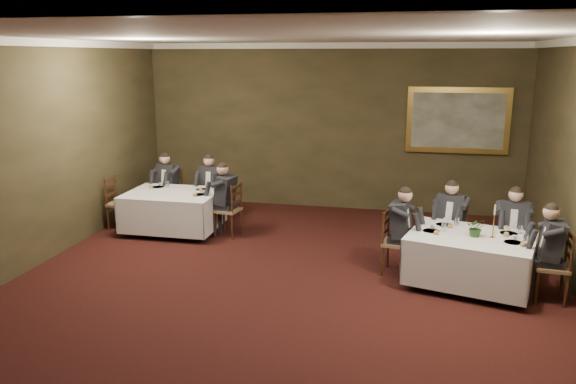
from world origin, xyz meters
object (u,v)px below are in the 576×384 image
at_px(table_second, 173,209).
at_px(chair_sec_backleft, 170,204).
at_px(centerpiece, 476,227).
at_px(diner_main_endright, 552,265).
at_px(candlestick, 493,225).
at_px(chair_main_endright, 551,280).
at_px(chair_main_backright, 510,254).
at_px(diner_sec_backleft, 169,193).
at_px(chair_main_endleft, 396,255).
at_px(chair_sec_backright, 212,206).
at_px(table_main, 470,256).
at_px(chair_sec_endleft, 121,214).
at_px(diner_sec_endright, 227,209).
at_px(diner_sec_backright, 212,196).
at_px(painting, 458,120).
at_px(diner_main_backright, 511,240).
at_px(diner_main_endleft, 398,241).
at_px(chair_sec_endright, 228,221).
at_px(diner_main_backleft, 450,231).
at_px(chair_main_backleft, 450,245).

distance_m(table_second, chair_sec_backleft, 1.00).
relative_size(chair_sec_backleft, centerpiece, 3.49).
distance_m(diner_main_endright, candlestick, 0.90).
distance_m(chair_main_endright, centerpiece, 1.19).
height_order(table_second, chair_main_backright, chair_main_backright).
relative_size(table_second, chair_sec_backleft, 1.72).
bearing_deg(diner_sec_backleft, chair_main_endleft, 169.69).
bearing_deg(chair_sec_backright, table_main, 158.04).
bearing_deg(diner_main_endright, chair_sec_backright, 70.14).
relative_size(diner_sec_backleft, chair_sec_backright, 1.35).
distance_m(table_second, diner_sec_backleft, 0.98).
bearing_deg(chair_sec_endleft, diner_sec_endright, 91.22).
height_order(diner_main_endright, chair_sec_backright, diner_main_endright).
relative_size(chair_main_endleft, chair_sec_backleft, 1.00).
relative_size(centerpiece, candlestick, 0.59).
relative_size(diner_sec_backright, painting, 0.67).
xyz_separation_m(diner_main_backright, painting, (-0.66, 3.11, 1.46)).
height_order(diner_main_backright, diner_main_endright, same).
relative_size(diner_main_endleft, chair_main_endright, 1.35).
relative_size(chair_main_endright, chair_sec_backright, 1.00).
height_order(diner_main_endleft, diner_sec_endright, same).
height_order(chair_sec_endright, centerpiece, centerpiece).
distance_m(diner_main_backleft, centerpiece, 1.10).
relative_size(diner_sec_endright, candlestick, 2.76).
distance_m(diner_main_backleft, diner_main_endright, 1.75).
bearing_deg(chair_main_endleft, diner_sec_endright, -102.11).
xyz_separation_m(table_main, diner_main_backleft, (-0.22, 0.95, 0.06)).
bearing_deg(chair_sec_backright, diner_sec_backleft, 5.62).
xyz_separation_m(chair_main_backleft, diner_main_endright, (1.24, -1.24, 0.23)).
bearing_deg(chair_sec_endright, chair_main_endleft, -102.63).
xyz_separation_m(chair_main_backright, chair_sec_endright, (-4.78, 0.77, 0.00)).
height_order(diner_main_backleft, painting, painting).
bearing_deg(chair_main_endright, chair_main_backleft, 50.11).
bearing_deg(chair_sec_backleft, chair_main_backleft, 179.41).
bearing_deg(table_main, chair_main_backleft, 102.52).
bearing_deg(centerpiece, chair_sec_endleft, 166.46).
bearing_deg(diner_sec_backright, chair_sec_endleft, 34.24).
xyz_separation_m(chair_main_endright, chair_sec_backright, (-5.78, 2.65, 0.00)).
height_order(chair_main_backleft, chair_main_backright, same).
xyz_separation_m(table_second, centerpiece, (5.25, -1.53, 0.46)).
bearing_deg(centerpiece, diner_main_endleft, 163.69).
bearing_deg(diner_main_backright, diner_main_endleft, 20.87).
height_order(chair_main_endleft, candlestick, candlestick).
xyz_separation_m(table_second, diner_main_endleft, (4.17, -1.22, 0.06)).
xyz_separation_m(chair_main_endleft, chair_sec_endleft, (-5.24, 1.21, 0.00)).
distance_m(diner_main_backleft, painting, 3.23).
xyz_separation_m(chair_main_endright, diner_sec_backleft, (-6.70, 2.63, 0.23)).
bearing_deg(chair_sec_endright, chair_main_endright, -100.02).
bearing_deg(chair_sec_backright, candlestick, 159.05).
bearing_deg(centerpiece, chair_main_endleft, 163.76).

